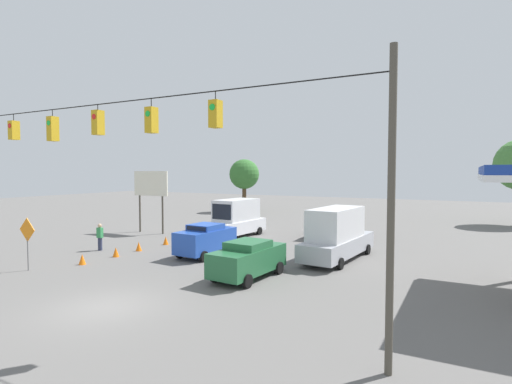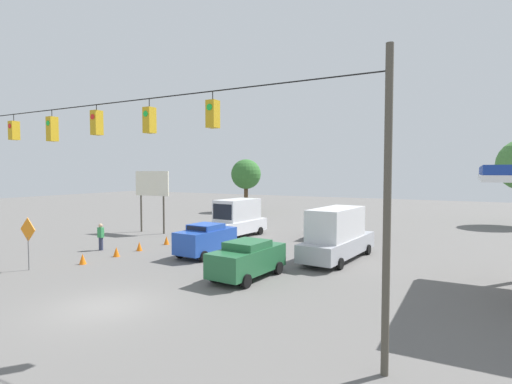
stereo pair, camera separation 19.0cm
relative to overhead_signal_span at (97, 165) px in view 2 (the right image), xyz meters
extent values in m
plane|color=#605E5B|center=(-0.01, -0.13, -5.57)|extent=(140.00, 140.00, 0.00)
cylinder|color=#4C473D|center=(-10.71, 0.00, -1.30)|extent=(0.20, 0.20, 8.53)
cylinder|color=black|center=(-0.01, 0.00, 2.27)|extent=(21.41, 0.04, 0.04)
cube|color=gold|center=(-5.34, 0.00, 1.55)|extent=(0.32, 0.36, 0.87)
cylinder|color=black|center=(-5.34, 0.00, 2.13)|extent=(0.03, 0.03, 0.28)
cylinder|color=green|center=(-5.34, 0.19, 1.75)|extent=(0.20, 0.02, 0.20)
cube|color=gold|center=(-2.67, 0.00, 1.52)|extent=(0.32, 0.36, 0.89)
cylinder|color=black|center=(-2.67, 0.00, 2.12)|extent=(0.03, 0.03, 0.30)
cylinder|color=green|center=(-2.67, 0.19, 1.73)|extent=(0.20, 0.02, 0.20)
cube|color=gold|center=(-0.01, 0.00, 1.59)|extent=(0.32, 0.36, 0.93)
cylinder|color=black|center=(-0.01, 0.00, 2.16)|extent=(0.03, 0.03, 0.22)
cylinder|color=red|center=(-0.01, 0.19, 1.80)|extent=(0.20, 0.02, 0.20)
cube|color=gold|center=(2.66, 0.00, 1.49)|extent=(0.32, 0.36, 1.00)
cylinder|color=black|center=(2.66, 0.00, 2.13)|extent=(0.03, 0.03, 0.28)
cylinder|color=green|center=(2.66, 0.19, 1.72)|extent=(0.20, 0.02, 0.20)
cube|color=gold|center=(5.33, 0.00, 1.56)|extent=(0.32, 0.36, 0.83)
cylinder|color=black|center=(5.33, 0.00, 2.12)|extent=(0.03, 0.03, 0.30)
cylinder|color=red|center=(5.33, 0.19, 1.74)|extent=(0.20, 0.02, 0.20)
cube|color=black|center=(-2.46, -20.51, -4.63)|extent=(1.89, 4.63, 1.24)
cube|color=black|center=(-2.46, -20.51, -3.82)|extent=(1.70, 2.05, 0.36)
cube|color=black|center=(-2.48, -21.53, -3.82)|extent=(1.44, 0.05, 0.25)
cylinder|color=black|center=(-3.39, -21.99, -5.25)|extent=(0.23, 0.64, 0.64)
cylinder|color=black|center=(-1.59, -22.02, -5.25)|extent=(0.23, 0.64, 0.64)
cylinder|color=black|center=(-3.33, -19.00, -5.25)|extent=(0.23, 0.64, 0.64)
cylinder|color=black|center=(-1.53, -19.04, -5.25)|extent=(0.23, 0.64, 0.64)
cube|color=silver|center=(4.31, -17.09, -4.75)|extent=(2.79, 6.38, 1.00)
cube|color=silver|center=(4.29, -17.40, -3.39)|extent=(2.42, 4.14, 1.72)
cube|color=black|center=(4.46, -15.41, -3.39)|extent=(1.82, 0.17, 1.21)
cylinder|color=black|center=(5.62, -15.17, -5.25)|extent=(0.27, 0.66, 0.64)
cylinder|color=black|center=(3.35, -14.98, -5.25)|extent=(0.27, 0.66, 0.64)
cylinder|color=black|center=(5.27, -19.20, -5.25)|extent=(0.27, 0.66, 0.64)
cylinder|color=black|center=(3.01, -19.00, -5.25)|extent=(0.27, 0.66, 0.64)
cube|color=#236038|center=(-2.84, -6.57, -4.66)|extent=(2.21, 4.69, 1.18)
cube|color=#236038|center=(-2.84, -6.57, -3.89)|extent=(1.87, 2.13, 0.36)
cube|color=black|center=(-2.92, -7.59, -3.89)|extent=(1.49, 0.13, 0.25)
cylinder|color=black|center=(-3.89, -7.98, -5.25)|extent=(0.27, 0.66, 0.64)
cylinder|color=black|center=(-2.03, -8.12, -5.25)|extent=(0.27, 0.66, 0.64)
cylinder|color=black|center=(-3.66, -5.02, -5.25)|extent=(0.27, 0.66, 0.64)
cylinder|color=black|center=(-1.80, -5.17, -5.25)|extent=(0.27, 0.66, 0.64)
cube|color=#234CB2|center=(2.03, -9.84, -4.58)|extent=(2.16, 4.25, 1.35)
cube|color=#234CB2|center=(2.03, -9.84, -3.72)|extent=(1.85, 1.93, 0.36)
cube|color=black|center=(2.09, -8.93, -3.72)|extent=(1.50, 0.13, 0.25)
cylinder|color=black|center=(3.06, -8.57, -5.25)|extent=(0.26, 0.65, 0.64)
cylinder|color=black|center=(1.19, -8.44, -5.25)|extent=(0.26, 0.65, 0.64)
cylinder|color=black|center=(2.87, -11.25, -5.25)|extent=(0.26, 0.65, 0.64)
cylinder|color=black|center=(1.00, -11.11, -5.25)|extent=(0.26, 0.65, 0.64)
cube|color=#A8AAB2|center=(-5.58, -12.89, -4.75)|extent=(2.78, 7.44, 1.00)
cube|color=silver|center=(-5.54, -12.53, -3.34)|extent=(2.37, 4.81, 1.82)
cube|color=black|center=(-5.75, -14.86, -3.34)|extent=(1.70, 0.17, 1.28)
cylinder|color=black|center=(-6.85, -15.15, -5.25)|extent=(0.28, 0.66, 0.64)
cylinder|color=black|center=(-4.73, -15.34, -5.25)|extent=(0.28, 0.66, 0.64)
cylinder|color=black|center=(-6.42, -10.44, -5.25)|extent=(0.28, 0.66, 0.64)
cylinder|color=black|center=(-4.30, -10.63, -5.25)|extent=(0.28, 0.66, 0.64)
cone|color=orange|center=(6.92, -4.62, -5.27)|extent=(0.40, 0.40, 0.61)
cone|color=orange|center=(6.84, -7.00, -5.27)|extent=(0.40, 0.40, 0.61)
cone|color=orange|center=(6.93, -9.06, -5.27)|extent=(0.40, 0.40, 0.61)
cone|color=orange|center=(6.88, -11.70, -5.27)|extent=(0.40, 0.40, 0.61)
cone|color=orange|center=(6.85, -13.91, -5.27)|extent=(0.40, 0.40, 0.61)
cone|color=orange|center=(6.75, -16.33, -5.27)|extent=(0.40, 0.40, 0.61)
cylinder|color=#4C473D|center=(10.47, -15.49, -3.96)|extent=(0.16, 0.16, 3.22)
cylinder|color=#4C473D|center=(13.05, -15.49, -3.96)|extent=(0.16, 0.16, 3.22)
cube|color=silver|center=(11.76, -15.49, -1.28)|extent=(3.70, 0.12, 2.14)
cylinder|color=slate|center=(8.31, -2.32, -4.67)|extent=(0.06, 0.06, 1.80)
cube|color=orange|center=(8.31, -2.32, -3.36)|extent=(1.27, 0.04, 1.27)
cylinder|color=#2D334C|center=(9.36, -7.97, -5.14)|extent=(0.28, 0.28, 0.86)
cube|color=#338C4C|center=(9.36, -7.97, -4.37)|extent=(0.40, 0.24, 0.68)
sphere|color=tan|center=(9.36, -7.97, -3.89)|extent=(0.27, 0.27, 0.27)
cylinder|color=#4C3823|center=(13.71, -35.22, -3.62)|extent=(0.54, 0.54, 3.90)
sphere|color=#336B2D|center=(13.71, -35.22, -0.59)|extent=(3.94, 3.94, 3.94)
camera|label=1|loc=(-12.44, 10.61, -0.27)|focal=28.00mm
camera|label=2|loc=(-12.60, 10.52, -0.27)|focal=28.00mm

